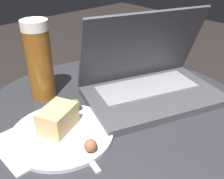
{
  "coord_description": "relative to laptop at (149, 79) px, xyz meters",
  "views": [
    {
      "loc": [
        -0.37,
        -0.38,
        0.91
      ],
      "look_at": [
        -0.01,
        0.0,
        0.62
      ],
      "focal_mm": 42.0,
      "sensor_mm": 36.0,
      "label": 1
    }
  ],
  "objects": [
    {
      "name": "fork",
      "position": [
        -0.26,
        -0.01,
        -0.04
      ],
      "size": [
        0.06,
        0.2,
        0.0
      ],
      "color": "#B2B2B7",
      "rests_on": "table"
    },
    {
      "name": "snack_plate",
      "position": [
        -0.27,
        0.02,
        -0.03
      ],
      "size": [
        0.22,
        0.22,
        0.06
      ],
      "color": "silver",
      "rests_on": "table"
    },
    {
      "name": "laptop",
      "position": [
        0.0,
        0.0,
        0.0
      ],
      "size": [
        0.4,
        0.32,
        0.22
      ],
      "color": "#47474C",
      "rests_on": "table"
    },
    {
      "name": "napkin",
      "position": [
        -0.3,
        0.03,
        -0.04
      ],
      "size": [
        0.2,
        0.14,
        0.0
      ],
      "color": "white",
      "rests_on": "table"
    },
    {
      "name": "table",
      "position": [
        -0.13,
        -0.01,
        -0.2
      ],
      "size": [
        0.7,
        0.7,
        0.55
      ],
      "color": "black",
      "rests_on": "ground_plane"
    },
    {
      "name": "beer_glass",
      "position": [
        -0.21,
        0.19,
        0.06
      ],
      "size": [
        0.07,
        0.07,
        0.21
      ],
      "color": "brown",
      "rests_on": "table"
    }
  ]
}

